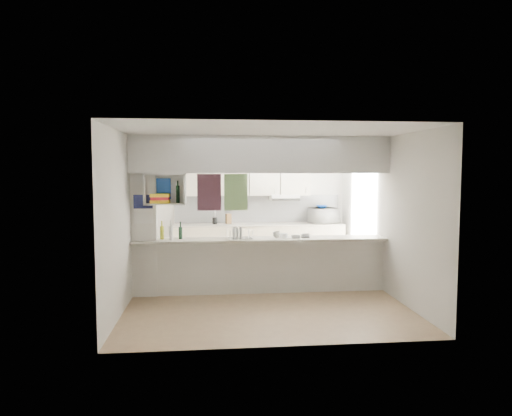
{
  "coord_description": "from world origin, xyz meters",
  "views": [
    {
      "loc": [
        -0.84,
        -7.49,
        2.02
      ],
      "look_at": [
        -0.03,
        0.5,
        1.39
      ],
      "focal_mm": 32.0,
      "sensor_mm": 36.0,
      "label": 1
    }
  ],
  "objects": [
    {
      "name": "wall_back",
      "position": [
        0.0,
        2.4,
        1.3
      ],
      "size": [
        4.2,
        0.0,
        4.2
      ],
      "primitive_type": "plane",
      "rotation": [
        1.57,
        0.0,
        0.0
      ],
      "color": "silver",
      "rests_on": "floor"
    },
    {
      "name": "plastic_tubs",
      "position": [
        0.56,
        0.04,
        0.95
      ],
      "size": [
        0.5,
        0.21,
        0.06
      ],
      "color": "silver",
      "rests_on": "breakfast_bar"
    },
    {
      "name": "dish_rack",
      "position": [
        -0.36,
        -0.02,
        1.0
      ],
      "size": [
        0.44,
        0.35,
        0.22
      ],
      "rotation": [
        0.0,
        0.0,
        0.14
      ],
      "color": "silver",
      "rests_on": "breakfast_bar"
    },
    {
      "name": "knife_block",
      "position": [
        -0.45,
        2.18,
        1.03
      ],
      "size": [
        0.13,
        0.12,
        0.22
      ],
      "primitive_type": "cube",
      "rotation": [
        0.0,
        0.0,
        0.37
      ],
      "color": "brown",
      "rests_on": "bench_top"
    },
    {
      "name": "wall_left",
      "position": [
        -2.1,
        0.0,
        1.3
      ],
      "size": [
        0.0,
        4.8,
        4.8
      ],
      "primitive_type": "plane",
      "rotation": [
        1.57,
        0.0,
        1.57
      ],
      "color": "silver",
      "rests_on": "floor"
    },
    {
      "name": "microwave",
      "position": [
        1.61,
        2.12,
        1.08
      ],
      "size": [
        0.67,
        0.54,
        0.32
      ],
      "primitive_type": "imported",
      "rotation": [
        0.0,
        0.0,
        3.43
      ],
      "color": "white",
      "rests_on": "bench_top"
    },
    {
      "name": "bowl",
      "position": [
        1.57,
        2.16,
        1.27
      ],
      "size": [
        0.24,
        0.24,
        0.06
      ],
      "primitive_type": "imported",
      "color": "navy",
      "rests_on": "microwave"
    },
    {
      "name": "wall_right",
      "position": [
        2.1,
        0.0,
        1.3
      ],
      "size": [
        0.0,
        4.8,
        4.8
      ],
      "primitive_type": "plane",
      "rotation": [
        1.57,
        0.0,
        -1.57
      ],
      "color": "silver",
      "rests_on": "floor"
    },
    {
      "name": "floor",
      "position": [
        0.0,
        0.0,
        0.0
      ],
      "size": [
        4.8,
        4.8,
        0.0
      ],
      "primitive_type": "plane",
      "color": "#9C7A5B",
      "rests_on": "ground"
    },
    {
      "name": "utensil_jar",
      "position": [
        -0.74,
        2.15,
        0.99
      ],
      "size": [
        0.1,
        0.1,
        0.14
      ],
      "primitive_type": "cylinder",
      "color": "black",
      "rests_on": "bench_top"
    },
    {
      "name": "cubby_shelf",
      "position": [
        -1.57,
        -0.06,
        1.71
      ],
      "size": [
        0.65,
        0.35,
        0.5
      ],
      "color": "white",
      "rests_on": "bulkhead"
    },
    {
      "name": "servery_partition",
      "position": [
        -0.17,
        0.0,
        1.66
      ],
      "size": [
        4.2,
        0.5,
        2.6
      ],
      "color": "silver",
      "rests_on": "floor"
    },
    {
      "name": "kitchen_run",
      "position": [
        0.16,
        2.14,
        0.83
      ],
      "size": [
        3.6,
        0.63,
        2.24
      ],
      "color": "beige",
      "rests_on": "floor"
    },
    {
      "name": "cup",
      "position": [
        0.26,
        -0.05,
        0.99
      ],
      "size": [
        0.17,
        0.17,
        0.1
      ],
      "primitive_type": "imported",
      "rotation": [
        0.0,
        0.0,
        -0.41
      ],
      "color": "white",
      "rests_on": "dish_rack"
    },
    {
      "name": "wine_bottles",
      "position": [
        -1.55,
        0.01,
        1.03
      ],
      "size": [
        0.51,
        0.14,
        0.32
      ],
      "color": "black",
      "rests_on": "breakfast_bar"
    },
    {
      "name": "ceiling",
      "position": [
        0.0,
        0.0,
        2.6
      ],
      "size": [
        4.8,
        4.8,
        0.0
      ],
      "primitive_type": "plane",
      "color": "white",
      "rests_on": "wall_back"
    }
  ]
}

